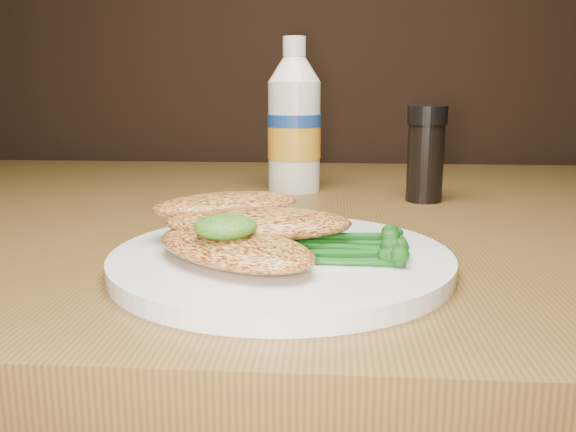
{
  "coord_description": "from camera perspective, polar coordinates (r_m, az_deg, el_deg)",
  "views": [
    {
      "loc": [
        0.01,
        0.38,
        0.89
      ],
      "look_at": [
        -0.02,
        0.83,
        0.79
      ],
      "focal_mm": 37.71,
      "sensor_mm": 36.0,
      "label": 1
    }
  ],
  "objects": [
    {
      "name": "chicken_mid",
      "position": [
        0.47,
        -2.84,
        -0.66
      ],
      "size": [
        0.15,
        0.08,
        0.02
      ],
      "primitive_type": "ellipsoid",
      "rotation": [
        0.0,
        0.0,
        0.01
      ],
      "color": "gold",
      "rests_on": "plate"
    },
    {
      "name": "mayo_bottle",
      "position": [
        0.8,
        0.59,
        9.47
      ],
      "size": [
        0.08,
        0.08,
        0.2
      ],
      "primitive_type": null,
      "rotation": [
        0.0,
        0.0,
        0.17
      ],
      "color": "#F2E7CD",
      "rests_on": "dining_table"
    },
    {
      "name": "broccolini_bundle",
      "position": [
        0.46,
        4.59,
        -2.39
      ],
      "size": [
        0.15,
        0.13,
        0.02
      ],
      "primitive_type": null,
      "rotation": [
        0.0,
        0.0,
        -0.29
      ],
      "color": "#114F13",
      "rests_on": "plate"
    },
    {
      "name": "plate",
      "position": [
        0.47,
        -0.62,
        -4.19
      ],
      "size": [
        0.26,
        0.26,
        0.01
      ],
      "primitive_type": "cylinder",
      "color": "white",
      "rests_on": "dining_table"
    },
    {
      "name": "chicken_front",
      "position": [
        0.44,
        -5.12,
        -2.97
      ],
      "size": [
        0.16,
        0.15,
        0.02
      ],
      "primitive_type": "ellipsoid",
      "rotation": [
        0.0,
        0.0,
        -0.66
      ],
      "color": "gold",
      "rests_on": "plate"
    },
    {
      "name": "chicken_back",
      "position": [
        0.51,
        -5.79,
        1.08
      ],
      "size": [
        0.14,
        0.11,
        0.02
      ],
      "primitive_type": "ellipsoid",
      "rotation": [
        0.0,
        0.0,
        0.47
      ],
      "color": "gold",
      "rests_on": "plate"
    },
    {
      "name": "pepper_grinder",
      "position": [
        0.74,
        12.85,
        5.71
      ],
      "size": [
        0.05,
        0.05,
        0.11
      ],
      "primitive_type": null,
      "rotation": [
        0.0,
        0.0,
        -0.05
      ],
      "color": "black",
      "rests_on": "dining_table"
    },
    {
      "name": "pesto_front",
      "position": [
        0.43,
        -5.9,
        -1.02
      ],
      "size": [
        0.05,
        0.05,
        0.02
      ],
      "primitive_type": "ellipsoid",
      "rotation": [
        0.0,
        0.0,
        0.11
      ],
      "color": "black",
      "rests_on": "chicken_front"
    }
  ]
}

